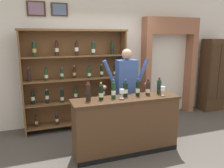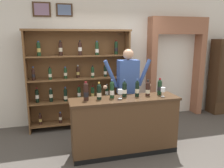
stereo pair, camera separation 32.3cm
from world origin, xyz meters
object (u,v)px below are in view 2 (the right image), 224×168
object	(u,v)px
side_cabinet	(223,77)
tasting_bottle_super_tuscan	(137,88)
tasting_bottle_prosecco	(86,91)
tasting_bottle_grappa	(148,88)
shopkeeper	(128,84)
wine_shelf	(79,76)
wine_glass_spare	(120,92)
tasting_bottle_vin_santo	(112,90)
tasting_bottle_bianco	(99,92)
tasting_counter	(125,126)
tasting_bottle_brunello	(124,89)
wine_glass_right	(163,90)
tasting_bottle_riserva	(160,87)

from	to	relation	value
side_cabinet	tasting_bottle_super_tuscan	bearing A→B (deg)	-155.32
tasting_bottle_prosecco	tasting_bottle_grappa	world-z (taller)	tasting_bottle_prosecco
shopkeeper	tasting_bottle_prosecco	bearing A→B (deg)	-148.82
wine_shelf	tasting_bottle_prosecco	distance (m)	1.33
tasting_bottle_prosecco	wine_glass_spare	bearing A→B (deg)	-5.17
shopkeeper	tasting_bottle_vin_santo	xyz separation A→B (m)	(-0.45, -0.50, 0.04)
tasting_bottle_bianco	wine_glass_spare	xyz separation A→B (m)	(0.34, -0.06, -0.01)
tasting_counter	tasting_bottle_prosecco	distance (m)	0.90
tasting_counter	tasting_bottle_brunello	world-z (taller)	tasting_bottle_brunello
tasting_bottle_prosecco	tasting_counter	bearing A→B (deg)	-3.26
wine_glass_right	wine_glass_spare	bearing A→B (deg)	175.76
wine_glass_right	tasting_bottle_riserva	bearing A→B (deg)	88.34
wine_shelf	tasting_counter	xyz separation A→B (m)	(0.59, -1.36, -0.64)
wine_shelf	tasting_bottle_brunello	distance (m)	1.41
tasting_bottle_vin_santo	side_cabinet	bearing A→B (deg)	21.59
tasting_bottle_vin_santo	tasting_bottle_brunello	bearing A→B (deg)	5.90
wine_shelf	tasting_bottle_prosecco	xyz separation A→B (m)	(-0.05, -1.32, -0.01)
tasting_counter	tasting_bottle_bianco	world-z (taller)	tasting_bottle_bianco
tasting_bottle_riserva	tasting_bottle_vin_santo	bearing A→B (deg)	-179.83
tasting_bottle_brunello	wine_glass_right	bearing A→B (deg)	-13.78
tasting_bottle_prosecco	tasting_bottle_riserva	world-z (taller)	tasting_bottle_prosecco
shopkeeper	tasting_bottle_grappa	world-z (taller)	shopkeeper
tasting_bottle_vin_santo	tasting_bottle_bianco	bearing A→B (deg)	-174.50
side_cabinet	tasting_bottle_bianco	xyz separation A→B (m)	(-3.51, -1.32, 0.15)
tasting_bottle_super_tuscan	tasting_bottle_vin_santo	bearing A→B (deg)	178.88
wine_glass_spare	tasting_bottle_grappa	bearing A→B (deg)	7.96
tasting_bottle_riserva	wine_glass_spare	bearing A→B (deg)	-173.88
tasting_bottle_vin_santo	wine_glass_right	bearing A→B (deg)	-8.76
tasting_bottle_vin_santo	tasting_bottle_super_tuscan	size ratio (longest dim) A/B	1.04
side_cabinet	tasting_bottle_prosecco	world-z (taller)	side_cabinet
tasting_counter	tasting_bottle_super_tuscan	xyz separation A→B (m)	(0.23, 0.05, 0.62)
tasting_bottle_grappa	tasting_counter	bearing A→B (deg)	-172.19
tasting_bottle_bianco	wine_glass_spare	distance (m)	0.34
tasting_bottle_brunello	tasting_counter	bearing A→B (deg)	-102.20
shopkeeper	tasting_bottle_brunello	size ratio (longest dim) A/B	5.87
tasting_bottle_bianco	tasting_bottle_brunello	bearing A→B (deg)	5.70
shopkeeper	tasting_counter	bearing A→B (deg)	-113.04
tasting_bottle_super_tuscan	tasting_bottle_bianco	bearing A→B (deg)	-178.90
wine_shelf	wine_glass_spare	world-z (taller)	wine_shelf
tasting_bottle_vin_santo	wine_glass_spare	xyz separation A→B (m)	(0.12, -0.08, -0.03)
shopkeeper	side_cabinet	bearing A→B (deg)	15.67
wine_shelf	side_cabinet	xyz separation A→B (m)	(3.68, 0.01, -0.18)
tasting_counter	tasting_bottle_riserva	bearing A→B (deg)	5.77
wine_shelf	tasting_bottle_grappa	size ratio (longest dim) A/B	7.95
tasting_bottle_riserva	wine_glass_right	xyz separation A→B (m)	(-0.00, -0.13, -0.03)
tasting_bottle_riserva	tasting_bottle_bianco	bearing A→B (deg)	-178.74
side_cabinet	wine_glass_spare	xyz separation A→B (m)	(-3.18, -1.38, 0.13)
side_cabinet	shopkeeper	size ratio (longest dim) A/B	1.09
tasting_bottle_vin_santo	wine_glass_spare	world-z (taller)	tasting_bottle_vin_santo
wine_shelf	tasting_bottle_vin_santo	world-z (taller)	wine_shelf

